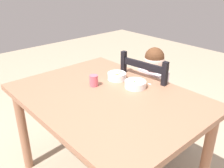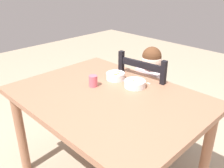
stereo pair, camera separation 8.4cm
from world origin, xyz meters
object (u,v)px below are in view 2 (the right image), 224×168
bowl_of_carrots (115,76)px  spoon (124,80)px  dining_chair (148,105)px  child_figure (148,86)px  dining_table (108,109)px  drinking_cup (93,81)px  bowl_of_peas (135,83)px

bowl_of_carrots → spoon: bearing=26.8°
dining_chair → child_figure: 0.18m
child_figure → bowl_of_carrots: size_ratio=6.92×
dining_table → bowl_of_carrots: size_ratio=9.12×
drinking_cup → dining_table: bearing=-7.6°
drinking_cup → dining_chair: bearing=75.9°
dining_table → drinking_cup: drinking_cup is taller
child_figure → bowl_of_peas: bearing=-71.5°
dining_table → bowl_of_peas: bowl_of_peas is taller
dining_table → spoon: bearing=109.0°
dining_table → drinking_cup: 0.23m
bowl_of_carrots → child_figure: bearing=71.5°
child_figure → spoon: size_ratio=7.49×
spoon → bowl_of_peas: bearing=-12.3°
child_figure → drinking_cup: bearing=-103.7°
spoon → drinking_cup: bearing=-109.4°
dining_chair → bowl_of_peas: dining_chair is taller
drinking_cup → spoon: bearing=70.6°
dining_chair → bowl_of_carrots: (-0.10, -0.30, 0.33)m
bowl_of_peas → dining_chair: bearing=107.0°
dining_chair → bowl_of_peas: (0.09, -0.30, 0.33)m
drinking_cup → bowl_of_peas: bearing=43.1°
dining_chair → bowl_of_peas: 0.46m
dining_table → drinking_cup: bearing=172.4°
dining_table → dining_chair: size_ratio=1.36×
dining_table → dining_chair: 0.56m
bowl_of_peas → child_figure: bearing=108.5°
child_figure → dining_chair: bearing=55.6°
dining_chair → drinking_cup: size_ratio=11.61×
child_figure → spoon: child_figure is taller
dining_chair → drinking_cup: 0.62m
dining_table → spoon: spoon is taller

